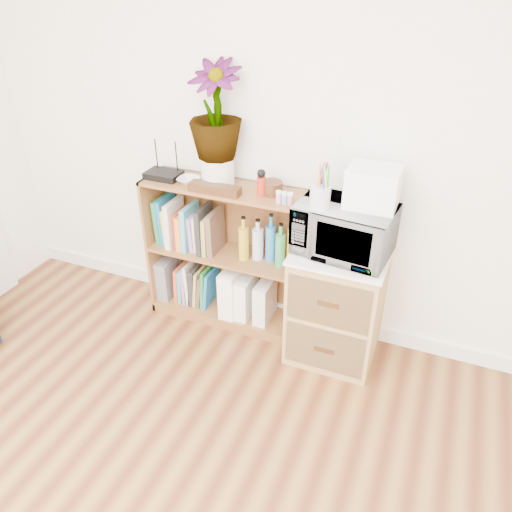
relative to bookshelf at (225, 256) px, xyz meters
The scene contains 21 objects.
skirting_board 0.57m from the bookshelf, 21.80° to the left, with size 4.00×0.02×0.10m, color white.
bookshelf is the anchor object (origin of this frame).
wicker_unit 0.76m from the bookshelf, ahead, with size 0.50×0.45×0.70m, color #9E7542.
microwave 0.85m from the bookshelf, ahead, with size 0.50×0.34×0.28m, color silver.
pen_cup 0.87m from the bookshelf, 13.86° to the right, with size 0.10×0.10×0.12m, color silver.
small_appliance 1.07m from the bookshelf, ahead, with size 0.26×0.22×0.21m, color white.
router 0.63m from the bookshelf, behind, with size 0.21×0.14×0.04m, color black.
white_bowl 0.53m from the bookshelf, behind, with size 0.13×0.13×0.03m, color silver.
plant_pot 0.56m from the bookshelf, 152.46° to the left, with size 0.19×0.19×0.16m, color silver.
potted_plant 0.91m from the bookshelf, 152.46° to the left, with size 0.30×0.30×0.53m, color #317B38.
trinket_box 0.51m from the bookshelf, 90.96° to the right, with size 0.31×0.08×0.05m, color #3C2210.
kokeshi_doll 0.59m from the bookshelf, ahead, with size 0.05×0.05×0.11m, color #A82214.
wooden_bowl 0.59m from the bookshelf, ahead, with size 0.12×0.12×0.07m, color #36190E.
paint_jars 0.66m from the bookshelf, 12.31° to the right, with size 0.11×0.04×0.05m, color #D67682.
file_box 0.51m from the bookshelf, behind, with size 0.09×0.23×0.28m, color slate.
magazine_holder_left 0.25m from the bookshelf, 10.73° to the right, with size 0.10×0.26×0.33m, color white.
magazine_holder_mid 0.30m from the bookshelf, ahead, with size 0.09×0.23×0.28m, color white.
magazine_holder_right 0.38m from the bookshelf, ahead, with size 0.09×0.22×0.28m, color silver.
cookbooks 0.30m from the bookshelf, behind, with size 0.42×0.20×0.30m.
liquor_bottles 0.39m from the bookshelf, ahead, with size 0.46×0.07×0.32m.
lower_books 0.35m from the bookshelf, behind, with size 0.27×0.19×0.30m.
Camera 1 is at (0.85, -0.32, 2.11)m, focal length 35.00 mm.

